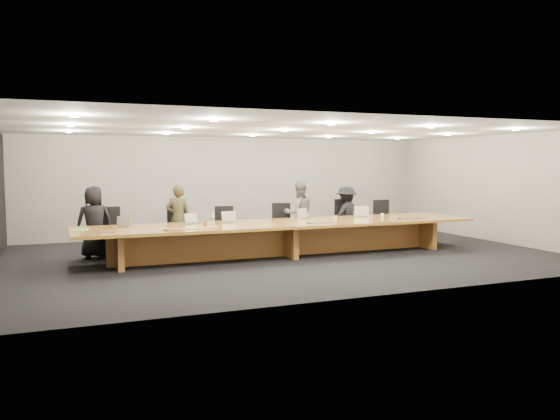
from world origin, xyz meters
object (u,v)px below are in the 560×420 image
Objects in this scene: laptop_b at (193,219)px; laptop_c at (231,217)px; av_box at (107,232)px; chair_right at (347,221)px; paper_cup_far at (382,215)px; person_a at (94,222)px; water_bottle at (213,219)px; laptop_d at (306,214)px; laptop_a at (122,222)px; mic_left at (165,230)px; person_b at (179,219)px; person_c at (299,214)px; laptop_e at (362,212)px; person_d at (346,215)px; mic_center at (308,223)px; chair_far_right at (385,220)px; mic_right at (399,219)px; conference_table at (285,232)px; paper_cup_near at (335,217)px; chair_mid_left at (225,228)px; chair_left at (179,229)px; amber_mug at (205,224)px; chair_mid_right at (282,225)px.

laptop_c reaches higher than laptop_b.
av_box is at bearing -170.51° from laptop_c.
chair_right is 1.12m from paper_cup_far.
water_bottle is (2.36, -1.06, 0.08)m from person_a.
av_box is at bearing 168.46° from laptop_d.
mic_left is at bearing -25.62° from laptop_a.
person_b is 3.04m from person_c.
water_bottle is at bearing -153.64° from laptop_e.
person_d is 2.55m from mic_center.
mic_right is at bearing -109.32° from chair_far_right.
mic_right is (6.60, 0.09, -0.00)m from av_box.
chair_far_right is 3.76× the size of laptop_a.
chair_right is at bearing 107.92° from mic_right.
person_a is 13.02× the size of mic_center.
laptop_a is 6.27m from mic_right.
person_b is at bearing 147.31° from mic_center.
chair_right reaches higher than paper_cup_far.
laptop_a is (-5.72, -0.89, 0.29)m from chair_right.
laptop_d reaches higher than paper_cup_far.
laptop_b is 1.24m from mic_left.
paper_cup_near is at bearing 6.30° from conference_table.
mic_right is (2.05, -0.80, -0.12)m from laptop_d.
paper_cup_near is 5.21m from av_box.
laptop_d is 4.63m from av_box.
laptop_c is at bearing 160.93° from laptop_d.
person_d is (6.22, 0.03, -0.05)m from person_a.
person_a is 18.21× the size of paper_cup_near.
person_a is at bearing 18.50° from person_b.
person_b is 1.32m from laptop_c.
chair_far_right is at bearing 12.92° from chair_mid_left.
av_box is 6.60m from mic_right.
chair_left is 0.71× the size of person_a.
amber_mug is (-0.67, -0.34, -0.09)m from laptop_c.
person_c is 4.46m from laptop_a.
laptop_e is at bearing 130.89° from mic_right.
paper_cup_near is (-0.91, -1.07, 0.21)m from chair_right.
person_c reaches higher than chair_right.
mic_left is (-0.61, -1.72, -0.03)m from person_b.
mic_right is at bearing 1.38° from mic_center.
chair_mid_right is at bearing 22.92° from laptop_c.
chair_mid_left is 3.29m from chair_right.
conference_table is 1.25m from laptop_c.
mic_left is (-1.59, -0.85, -0.12)m from laptop_c.
person_d reaches higher than laptop_c.
person_a is 4.65m from mic_center.
laptop_c is (-3.41, -0.92, 0.30)m from chair_right.
chair_mid_left reaches higher than water_bottle.
person_a is at bearing -177.78° from chair_right.
conference_table is 1.28m from chair_mid_right.
laptop_a is 6.14m from paper_cup_far.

